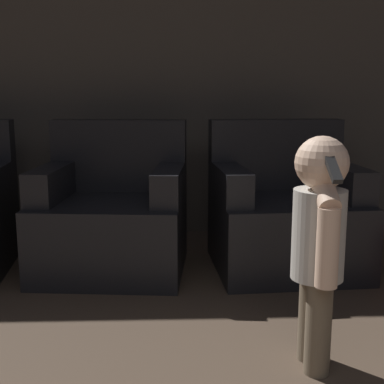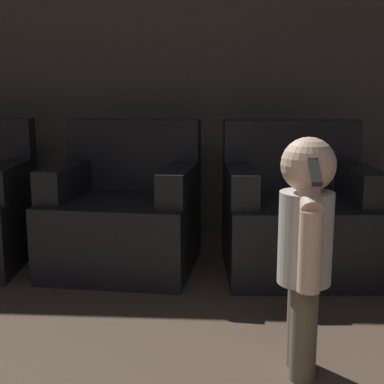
# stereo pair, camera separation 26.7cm
# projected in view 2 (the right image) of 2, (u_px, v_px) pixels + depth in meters

# --- Properties ---
(wall_back) EXTENTS (8.40, 0.05, 2.60)m
(wall_back) POSITION_uv_depth(u_px,v_px,m) (177.00, 65.00, 4.08)
(wall_back) COLOR #51493F
(wall_back) RESTS_ON ground_plane
(armchair_middle) EXTENTS (0.95, 0.88, 0.92)m
(armchair_middle) POSITION_uv_depth(u_px,v_px,m) (125.00, 216.00, 3.39)
(armchair_middle) COLOR black
(armchair_middle) RESTS_ON ground_plane
(armchair_right) EXTENTS (0.94, 0.87, 0.92)m
(armchair_right) POSITION_uv_depth(u_px,v_px,m) (297.00, 218.00, 3.33)
(armchair_right) COLOR black
(armchair_right) RESTS_ON ground_plane
(person_toddler) EXTENTS (0.21, 0.36, 0.95)m
(person_toddler) POSITION_uv_depth(u_px,v_px,m) (306.00, 238.00, 2.05)
(person_toddler) COLOR brown
(person_toddler) RESTS_ON ground_plane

